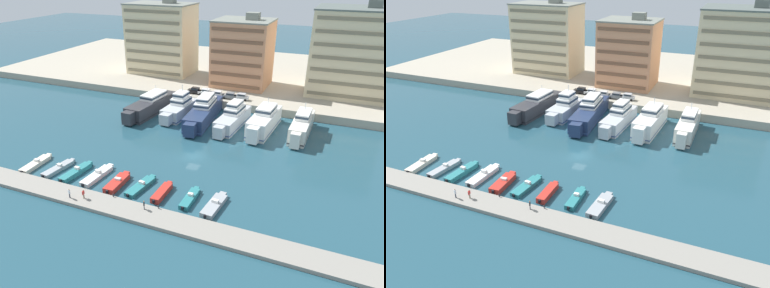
# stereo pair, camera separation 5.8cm
# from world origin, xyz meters

# --- Properties ---
(ground_plane) EXTENTS (400.00, 400.00, 0.00)m
(ground_plane) POSITION_xyz_m (0.00, 0.00, 0.00)
(ground_plane) COLOR #234C5B
(quay_promenade) EXTENTS (180.00, 70.00, 2.14)m
(quay_promenade) POSITION_xyz_m (0.00, 64.25, 1.07)
(quay_promenade) COLOR #ADA38E
(quay_promenade) RESTS_ON ground
(pier_dock) EXTENTS (120.00, 4.55, 0.64)m
(pier_dock) POSITION_xyz_m (0.00, -21.96, 0.32)
(pier_dock) COLOR gray
(pier_dock) RESTS_ON ground
(yacht_charcoal_far_left) EXTENTS (6.34, 21.44, 6.88)m
(yacht_charcoal_far_left) POSITION_xyz_m (-20.13, 18.94, 2.12)
(yacht_charcoal_far_left) COLOR #333338
(yacht_charcoal_far_left) RESTS_ON ground
(yacht_silver_left) EXTENTS (5.34, 15.91, 7.90)m
(yacht_silver_left) POSITION_xyz_m (-12.22, 19.78, 2.19)
(yacht_silver_left) COLOR silver
(yacht_silver_left) RESTS_ON ground
(yacht_navy_mid_left) EXTENTS (6.59, 23.38, 7.88)m
(yacht_navy_mid_left) POSITION_xyz_m (-5.22, 19.28, 2.28)
(yacht_navy_mid_left) COLOR navy
(yacht_navy_mid_left) RESTS_ON ground
(yacht_silver_center_left) EXTENTS (5.31, 17.99, 7.80)m
(yacht_silver_center_left) POSITION_xyz_m (2.72, 18.28, 2.21)
(yacht_silver_center_left) COLOR silver
(yacht_silver_center_left) RESTS_ON ground
(yacht_white_center) EXTENTS (5.46, 18.31, 7.57)m
(yacht_white_center) POSITION_xyz_m (10.26, 18.70, 2.42)
(yacht_white_center) COLOR white
(yacht_white_center) RESTS_ON ground
(yacht_ivory_center_right) EXTENTS (4.01, 17.54, 7.22)m
(yacht_ivory_center_right) POSITION_xyz_m (18.83, 19.55, 2.27)
(yacht_ivory_center_right) COLOR silver
(yacht_ivory_center_right) RESTS_ON ground
(motorboat_cream_far_left) EXTENTS (2.20, 8.15, 1.26)m
(motorboat_cream_far_left) POSITION_xyz_m (-26.81, -15.73, 0.41)
(motorboat_cream_far_left) COLOR beige
(motorboat_cream_far_left) RESTS_ON ground
(motorboat_grey_left) EXTENTS (2.39, 7.91, 1.18)m
(motorboat_grey_left) POSITION_xyz_m (-21.54, -15.41, 0.39)
(motorboat_grey_left) COLOR #9EA3A8
(motorboat_grey_left) RESTS_ON ground
(motorboat_teal_mid_left) EXTENTS (2.23, 8.27, 1.37)m
(motorboat_teal_mid_left) POSITION_xyz_m (-17.43, -15.35, 0.46)
(motorboat_teal_mid_left) COLOR teal
(motorboat_teal_mid_left) RESTS_ON ground
(motorboat_white_center_left) EXTENTS (2.27, 8.60, 1.36)m
(motorboat_white_center_left) POSITION_xyz_m (-13.03, -14.76, 0.41)
(motorboat_white_center_left) COLOR white
(motorboat_white_center_left) RESTS_ON ground
(motorboat_red_center) EXTENTS (2.33, 7.25, 1.38)m
(motorboat_red_center) POSITION_xyz_m (-8.04, -15.69, 0.52)
(motorboat_red_center) COLOR red
(motorboat_red_center) RESTS_ON ground
(motorboat_teal_center_right) EXTENTS (2.63, 7.91, 1.16)m
(motorboat_teal_center_right) POSITION_xyz_m (-3.74, -14.82, 0.37)
(motorboat_teal_center_right) COLOR teal
(motorboat_teal_center_right) RESTS_ON ground
(motorboat_red_mid_right) EXTENTS (1.66, 6.67, 0.99)m
(motorboat_red_mid_right) POSITION_xyz_m (0.76, -15.39, 0.50)
(motorboat_red_mid_right) COLOR red
(motorboat_red_mid_right) RESTS_ON ground
(motorboat_teal_right) EXTENTS (1.74, 6.94, 1.22)m
(motorboat_teal_right) POSITION_xyz_m (5.79, -15.03, 0.41)
(motorboat_teal_right) COLOR teal
(motorboat_teal_right) RESTS_ON ground
(motorboat_grey_far_right) EXTENTS (2.54, 7.73, 1.30)m
(motorboat_grey_far_right) POSITION_xyz_m (10.24, -15.31, 0.43)
(motorboat_grey_far_right) COLOR #9EA3A8
(motorboat_grey_far_right) RESTS_ON ground
(car_black_far_left) EXTENTS (4.11, 1.94, 1.80)m
(car_black_far_left) POSITION_xyz_m (-13.14, 32.71, 3.11)
(car_black_far_left) COLOR black
(car_black_far_left) RESTS_ON quay_promenade
(car_white_left) EXTENTS (4.22, 2.18, 1.80)m
(car_white_left) POSITION_xyz_m (-9.89, 32.69, 3.11)
(car_white_left) COLOR white
(car_white_left) RESTS_ON quay_promenade
(car_white_mid_left) EXTENTS (4.20, 2.12, 1.80)m
(car_white_mid_left) POSITION_xyz_m (-6.14, 32.06, 3.11)
(car_white_mid_left) COLOR white
(car_white_mid_left) RESTS_ON quay_promenade
(car_grey_center_left) EXTENTS (4.16, 2.05, 1.80)m
(car_grey_center_left) POSITION_xyz_m (-2.43, 32.09, 3.11)
(car_grey_center_left) COLOR slate
(car_grey_center_left) RESTS_ON quay_promenade
(car_silver_center) EXTENTS (4.14, 1.99, 1.80)m
(car_silver_center) POSITION_xyz_m (0.71, 32.56, 3.11)
(car_silver_center) COLOR #B7BCC1
(car_silver_center) RESTS_ON quay_promenade
(apartment_block_far_left) EXTENTS (21.52, 13.87, 24.57)m
(apartment_block_far_left) POSITION_xyz_m (-32.79, 50.92, 13.47)
(apartment_block_far_left) COLOR beige
(apartment_block_far_left) RESTS_ON quay_promenade
(apartment_block_left) EXTENTS (16.57, 14.68, 21.40)m
(apartment_block_left) POSITION_xyz_m (-3.47, 46.71, 11.90)
(apartment_block_left) COLOR tan
(apartment_block_left) RESTS_ON quay_promenade
(apartment_block_mid_left) EXTENTS (22.21, 17.83, 25.52)m
(apartment_block_mid_left) POSITION_xyz_m (26.99, 50.17, 13.94)
(apartment_block_mid_left) COLOR beige
(apartment_block_mid_left) RESTS_ON quay_promenade
(pedestrian_near_edge) EXTENTS (0.29, 0.63, 1.64)m
(pedestrian_near_edge) POSITION_xyz_m (-10.27, -22.19, 1.61)
(pedestrian_near_edge) COLOR #7A6B56
(pedestrian_near_edge) RESTS_ON pier_dock
(pedestrian_mid_deck) EXTENTS (0.39, 0.54, 1.57)m
(pedestrian_mid_deck) POSITION_xyz_m (0.48, -21.00, 1.57)
(pedestrian_mid_deck) COLOR #282D3D
(pedestrian_mid_deck) RESTS_ON pier_dock
(pedestrian_far_side) EXTENTS (0.60, 0.42, 1.72)m
(pedestrian_far_side) POSITION_xyz_m (-12.51, -23.00, 1.66)
(pedestrian_far_side) COLOR #282D3D
(pedestrian_far_side) RESTS_ON pier_dock
(bollard_west) EXTENTS (0.20, 0.20, 0.61)m
(bollard_west) POSITION_xyz_m (-6.01, -19.93, 0.96)
(bollard_west) COLOR #2D2D33
(bollard_west) RESTS_ON pier_dock
(bollard_west_mid) EXTENTS (0.20, 0.20, 0.61)m
(bollard_west_mid) POSITION_xyz_m (2.45, -19.93, 0.96)
(bollard_west_mid) COLOR #2D2D33
(bollard_west_mid) RESTS_ON pier_dock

